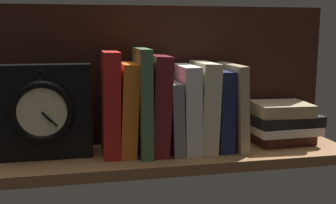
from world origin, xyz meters
TOP-DOWN VIEW (x-y plane):
  - ground_plane at (0.00, 0.00)cm, footprint 88.65×22.06cm
  - back_panel at (0.00, 10.43)cm, footprint 88.65×1.20cm
  - book_red_requiem at (-13.92, 1.35)cm, footprint 4.33×12.58cm
  - book_orange_pandolfini at (-9.91, 1.35)cm, footprint 4.72×12.18cm
  - book_green_romantic at (-6.44, 1.35)cm, footprint 2.67×16.32cm
  - book_maroon_dawkins at (-2.76, 1.35)cm, footprint 5.22×14.57cm
  - book_gray_chess at (0.88, 1.35)cm, footprint 3.18×15.23cm
  - book_white_catcher at (4.38, 1.35)cm, footprint 4.15×14.87cm
  - book_cream_twain at (8.68, 1.35)cm, footprint 4.86×14.32cm
  - book_navy_bierce at (12.91, 1.35)cm, footprint 3.91×13.90cm
  - book_tan_shortstories at (16.17, 1.35)cm, footprint 3.17×16.97cm
  - framed_clock at (-29.05, 1.51)cm, footprint 21.49×7.18cm
  - book_stack_side at (30.36, 2.30)cm, footprint 18.11×14.19cm

SIDE VIEW (x-z plane):
  - ground_plane at x=0.00cm, z-range -2.50..0.00cm
  - book_stack_side at x=30.36cm, z-range 0.09..10.64cm
  - book_gray_chess at x=0.88cm, z-range -0.04..17.07cm
  - book_navy_bierce at x=12.91cm, z-range -0.02..19.47cm
  - book_white_catcher at x=4.38cm, z-range -0.03..20.75cm
  - book_tan_shortstories at x=16.17cm, z-range -0.04..20.85cm
  - book_cream_twain at x=8.68cm, z-range -0.06..21.43cm
  - book_orange_pandolfini at x=-9.91cm, z-range -0.08..21.52cm
  - framed_clock at x=-29.05cm, z-range 0.07..21.56cm
  - book_maroon_dawkins at x=-2.76cm, z-range -0.09..23.29cm
  - book_red_requiem at x=-13.92cm, z-range -0.04..24.25cm
  - book_green_romantic at x=-6.44cm, z-range 0.00..24.88cm
  - back_panel at x=0.00cm, z-range 0.00..35.09cm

